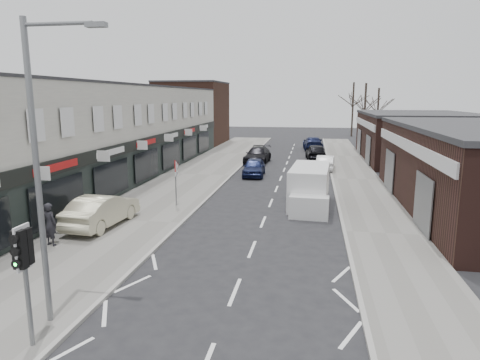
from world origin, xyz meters
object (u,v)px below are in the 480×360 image
at_px(street_lamp, 42,159).
at_px(parked_car_left_b, 258,155).
at_px(pedestrian, 50,224).
at_px(parked_car_right_c, 313,143).
at_px(traffic_light, 24,258).
at_px(sedan_on_pavement, 102,210).
at_px(parked_car_right_b, 316,152).
at_px(white_van, 310,188).
at_px(parked_car_left_a, 254,167).
at_px(warning_sign, 176,170).
at_px(parked_car_right_a, 325,163).

bearing_deg(street_lamp, parked_car_left_b, 86.73).
bearing_deg(pedestrian, parked_car_right_c, -89.89).
bearing_deg(parked_car_left_b, traffic_light, -89.64).
bearing_deg(sedan_on_pavement, pedestrian, 79.23).
xyz_separation_m(parked_car_right_b, parked_car_right_c, (-0.29, 8.38, -0.01)).
bearing_deg(white_van, street_lamp, -111.22).
bearing_deg(white_van, parked_car_right_b, 92.52).
bearing_deg(white_van, parked_car_left_b, 111.48).
distance_m(sedan_on_pavement, parked_car_left_a, 15.90).
height_order(traffic_light, warning_sign, traffic_light).
xyz_separation_m(pedestrian, parked_car_left_b, (5.49, 24.80, -0.28)).
xyz_separation_m(warning_sign, parked_car_left_b, (2.37, 17.57, -1.46)).
distance_m(parked_car_left_a, parked_car_right_c, 18.85).
relative_size(parked_car_right_a, parked_car_right_b, 0.87).
height_order(sedan_on_pavement, parked_car_left_a, sedan_on_pavement).
height_order(white_van, parked_car_right_a, white_van).
xyz_separation_m(parked_car_right_a, parked_car_right_b, (-0.80, 6.30, 0.13)).
height_order(white_van, parked_car_left_a, white_van).
xyz_separation_m(street_lamp, white_van, (6.78, 14.49, -3.54)).
relative_size(traffic_light, sedan_on_pavement, 0.67).
bearing_deg(parked_car_right_b, parked_car_right_c, -91.91).
xyz_separation_m(parked_car_left_b, parked_car_right_c, (5.20, 11.40, 0.04)).
relative_size(street_lamp, parked_car_right_b, 1.73).
relative_size(traffic_light, white_van, 0.52).
distance_m(parked_car_left_b, parked_car_right_c, 12.52).
relative_size(street_lamp, pedestrian, 4.41).
height_order(traffic_light, sedan_on_pavement, traffic_light).
distance_m(warning_sign, sedan_on_pavement, 5.07).
bearing_deg(sedan_on_pavement, white_van, -143.87).
bearing_deg(parked_car_left_a, pedestrian, -111.49).
xyz_separation_m(parked_car_left_b, parked_car_right_b, (5.49, 3.02, 0.04)).
relative_size(pedestrian, parked_car_right_c, 0.34).
height_order(street_lamp, parked_car_right_c, street_lamp).
distance_m(warning_sign, pedestrian, 7.97).
bearing_deg(white_van, sedan_on_pavement, -144.53).
distance_m(warning_sign, parked_car_right_b, 22.08).
bearing_deg(parked_car_right_c, street_lamp, 76.67).
height_order(pedestrian, parked_car_right_c, pedestrian).
distance_m(street_lamp, pedestrian, 7.62).
distance_m(white_van, parked_car_right_a, 12.67).
bearing_deg(warning_sign, parked_car_right_a, 58.77).
xyz_separation_m(traffic_light, sedan_on_pavement, (-3.08, 9.71, -1.53)).
xyz_separation_m(warning_sign, parked_car_left_a, (2.96, 10.68, -1.50)).
xyz_separation_m(street_lamp, parked_car_right_b, (7.22, 33.39, -3.83)).
relative_size(street_lamp, parked_car_left_b, 1.56).
distance_m(white_van, parked_car_left_a, 10.05).
bearing_deg(parked_car_left_b, pedestrian, -99.21).
relative_size(traffic_light, parked_car_right_b, 0.67).
bearing_deg(parked_car_left_a, parked_car_right_c, 73.12).
height_order(warning_sign, parked_car_right_b, warning_sign).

